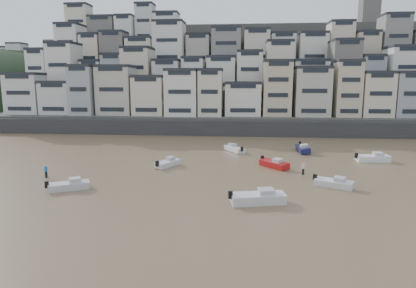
# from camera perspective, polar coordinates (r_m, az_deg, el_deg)

# --- Properties ---
(ground) EXTENTS (400.00, 400.00, 0.00)m
(ground) POSITION_cam_1_polar(r_m,az_deg,el_deg) (26.93, -21.96, -19.38)
(ground) COLOR olive
(ground) RESTS_ON ground
(harbor_wall) EXTENTS (140.00, 3.00, 3.50)m
(harbor_wall) POSITION_cam_1_polar(r_m,az_deg,el_deg) (86.42, 4.39, 2.44)
(harbor_wall) COLOR #38383A
(harbor_wall) RESTS_ON ground
(hillside) EXTENTS (141.04, 66.00, 50.00)m
(hillside) POSITION_cam_1_polar(r_m,az_deg,el_deg) (125.57, 7.01, 9.85)
(hillside) COLOR #4C4C47
(hillside) RESTS_ON ground
(headland) EXTENTS (216.00, 135.00, 53.33)m
(headland) POSITION_cam_1_polar(r_m,az_deg,el_deg) (189.06, -28.98, 4.73)
(headland) COLOR black
(headland) RESTS_ON ground
(boat_j) EXTENTS (5.24, 3.83, 1.38)m
(boat_j) POSITION_cam_1_polar(r_m,az_deg,el_deg) (46.94, -20.62, -5.80)
(boat_j) COLOR silver
(boat_j) RESTS_ON ground
(boat_e) EXTENTS (4.82, 5.30, 1.48)m
(boat_e) POSITION_cam_1_polar(r_m,az_deg,el_deg) (55.71, 10.13, -2.85)
(boat_e) COLOR #AE1516
(boat_e) RESTS_ON ground
(boat_f) EXTENTS (3.72, 5.15, 1.35)m
(boat_f) POSITION_cam_1_polar(r_m,az_deg,el_deg) (55.88, -6.24, -2.78)
(boat_f) COLOR white
(boat_f) RESTS_ON ground
(boat_i) EXTENTS (2.18, 5.94, 1.60)m
(boat_i) POSITION_cam_1_polar(r_m,az_deg,el_deg) (68.58, 14.40, -0.58)
(boat_i) COLOR #151742
(boat_i) RESTS_ON ground
(boat_h) EXTENTS (4.35, 5.36, 1.44)m
(boat_h) POSITION_cam_1_polar(r_m,az_deg,el_deg) (67.12, 4.07, -0.58)
(boat_h) COLOR white
(boat_h) RESTS_ON ground
(boat_b) EXTENTS (5.08, 3.79, 1.34)m
(boat_b) POSITION_cam_1_polar(r_m,az_deg,el_deg) (47.43, 18.80, -5.56)
(boat_b) COLOR silver
(boat_b) RESTS_ON ground
(boat_a) EXTENTS (6.56, 3.39, 1.71)m
(boat_a) POSITION_cam_1_polar(r_m,az_deg,el_deg) (39.45, 7.72, -7.93)
(boat_a) COLOR silver
(boat_a) RESTS_ON ground
(boat_g) EXTENTS (5.86, 2.55, 1.55)m
(boat_g) POSITION_cam_1_polar(r_m,az_deg,el_deg) (64.41, 24.04, -1.82)
(boat_g) COLOR white
(boat_g) RESTS_ON ground
(person_blue) EXTENTS (0.44, 0.44, 1.74)m
(person_blue) POSITION_cam_1_polar(r_m,az_deg,el_deg) (53.92, -23.67, -3.82)
(person_blue) COLOR blue
(person_blue) RESTS_ON ground
(person_pink) EXTENTS (0.44, 0.44, 1.74)m
(person_pink) POSITION_cam_1_polar(r_m,az_deg,el_deg) (52.55, 14.45, -3.64)
(person_pink) COLOR #F1AAC2
(person_pink) RESTS_ON ground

